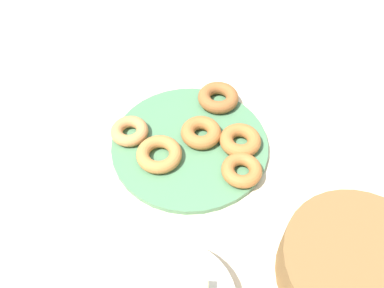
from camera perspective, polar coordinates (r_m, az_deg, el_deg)
The scene contains 9 objects.
ground_plane at distance 0.82m, azimuth -0.33°, elevation -0.27°, with size 2.40×2.40×0.00m, color beige.
donut_plate at distance 0.81m, azimuth -0.33°, elevation 0.02°, with size 0.33×0.33×0.01m, color #4C7F56.
donut_0 at distance 0.77m, azimuth -4.96°, elevation -1.53°, with size 0.09×0.09×0.03m, color #BC7A3D.
donut_1 at distance 0.82m, azimuth -9.37°, elevation 1.93°, with size 0.08×0.08×0.03m, color #C6844C.
donut_2 at distance 0.80m, azimuth 7.28°, elevation 0.53°, with size 0.09×0.09×0.03m, color #AD6B33.
donut_3 at distance 0.88m, azimuth 3.97°, elevation 6.99°, with size 0.09×0.09×0.03m, color #995B2D.
donut_4 at distance 0.80m, azimuth 1.37°, elevation 1.74°, with size 0.09×0.09×0.03m, color #AD6B33.
donut_5 at distance 0.75m, azimuth 7.49°, elevation -3.92°, with size 0.08×0.08×0.03m, color #AD6B33.
basket at distance 0.69m, azimuth 23.73°, elevation -16.84°, with size 0.25×0.25×0.08m, color brown.
Camera 1 is at (0.07, 0.50, 0.64)m, focal length 35.44 mm.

